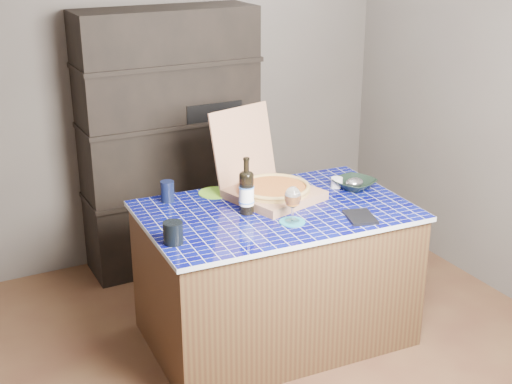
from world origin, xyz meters
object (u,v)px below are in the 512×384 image
bowl (355,184)px  mead_bottle (246,192)px  wine_glass (293,198)px  dvd_case (360,217)px  kitchen_island (275,274)px  pizza_box (271,186)px

bowl → mead_bottle: bearing=-176.6°
wine_glass → dvd_case: wine_glass is taller
kitchen_island → bowl: size_ratio=6.45×
mead_bottle → bowl: mead_bottle is taller
pizza_box → dvd_case: bearing=-75.8°
mead_bottle → dvd_case: mead_bottle is taller
kitchen_island → wine_glass: bearing=-91.6°
wine_glass → pizza_box: bearing=79.1°
mead_bottle → wine_glass: 0.28m
dvd_case → bowl: size_ratio=0.85×
pizza_box → mead_bottle: size_ratio=1.99×
kitchen_island → bowl: bearing=9.0°
pizza_box → mead_bottle: pizza_box is taller
pizza_box → dvd_case: 0.58m
mead_bottle → dvd_case: (0.51, -0.35, -0.12)m
mead_bottle → bowl: size_ratio=1.36×
wine_glass → dvd_case: size_ratio=0.98×
kitchen_island → pizza_box: bearing=74.1°
pizza_box → wine_glass: bearing=-116.2°
mead_bottle → dvd_case: size_ratio=1.60×
mead_bottle → bowl: bearing=3.4°
kitchen_island → pizza_box: size_ratio=2.38×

